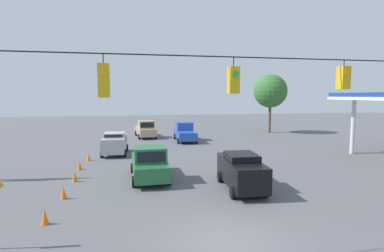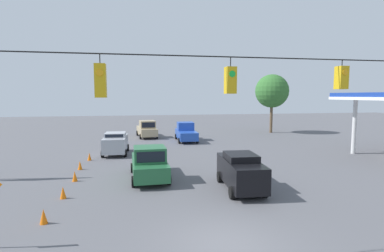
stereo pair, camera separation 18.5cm
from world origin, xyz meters
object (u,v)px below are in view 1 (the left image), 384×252
Objects in this scene: pickup_truck_tan_withflow_deep at (146,129)px; traffic_cone_fourth at (80,165)px; traffic_cone_fifth at (89,157)px; pickup_truck_blue_oncoming_deep at (185,132)px; traffic_cone_nearest at (45,217)px; sedan_black_crossing_near at (241,171)px; traffic_cone_second at (64,193)px; tree_horizon_left at (270,91)px; pickup_truck_green_withflow_mid at (150,164)px; overhead_signal_span at (230,122)px; traffic_cone_third at (75,177)px; sedan_silver_withflow_far at (115,143)px.

traffic_cone_fourth is (5.36, 15.82, -0.66)m from pickup_truck_tan_withflow_deep.
pickup_truck_tan_withflow_deep is at bearing -111.91° from traffic_cone_fifth.
traffic_cone_nearest is at bearing 65.62° from pickup_truck_blue_oncoming_deep.
sedan_black_crossing_near is 22.60m from pickup_truck_tan_withflow_deep.
traffic_cone_second is 0.08× the size of tree_horizon_left.
overhead_signal_span is at bearing 102.52° from pickup_truck_green_withflow_mid.
overhead_signal_span is 36.95× the size of traffic_cone_fourth.
pickup_truck_tan_withflow_deep is 8.76× the size of traffic_cone_third.
pickup_truck_blue_oncoming_deep is 8.59× the size of traffic_cone_fourth.
traffic_cone_second is (9.39, -0.25, -0.74)m from sedan_black_crossing_near.
traffic_cone_second is at bearing 91.94° from traffic_cone_fourth.
sedan_silver_withflow_far is 6.89× the size of traffic_cone_fifth.
overhead_signal_span is 17.45m from traffic_cone_fifth.
overhead_signal_span is at bearing 124.34° from traffic_cone_third.
traffic_cone_third is (-0.07, -6.19, 0.00)m from traffic_cone_nearest.
pickup_truck_tan_withflow_deep is (-3.21, -10.51, -0.04)m from sedan_silver_withflow_far.
sedan_silver_withflow_far is at bearing -57.52° from sedan_black_crossing_near.
sedan_silver_withflow_far is 6.89× the size of traffic_cone_second.
traffic_cone_second is at bearing 32.06° from pickup_truck_green_withflow_mid.
traffic_cone_second is (4.50, 2.82, -0.66)m from pickup_truck_green_withflow_mid.
sedan_black_crossing_near is at bearing 89.82° from pickup_truck_blue_oncoming_deep.
pickup_truck_green_withflow_mid is at bearing 71.93° from pickup_truck_blue_oncoming_deep.
tree_horizon_left reaches higher than sedan_silver_withflow_far.
overhead_signal_span is 28.69m from pickup_truck_tan_withflow_deep.
sedan_silver_withflow_far is at bearing -97.99° from traffic_cone_nearest.
traffic_cone_nearest is (2.03, 14.50, -0.70)m from sedan_silver_withflow_far.
tree_horizon_left is (-20.56, -11.79, 4.80)m from sedan_silver_withflow_far.
pickup_truck_green_withflow_mid reaches higher than traffic_cone_second.
traffic_cone_fourth is at bearing -35.12° from pickup_truck_green_withflow_mid.
traffic_cone_second is at bearing -44.67° from overhead_signal_span.
pickup_truck_tan_withflow_deep is (1.41, -28.45, -3.40)m from overhead_signal_span.
overhead_signal_span is 14.90m from traffic_cone_fourth.
traffic_cone_nearest is at bearing 89.57° from traffic_cone_fifth.
tree_horizon_left is at bearing -134.09° from traffic_cone_second.
pickup_truck_green_withflow_mid is 4.57m from traffic_cone_third.
pickup_truck_green_withflow_mid reaches higher than traffic_cone_nearest.
traffic_cone_second is at bearing 45.91° from tree_horizon_left.
pickup_truck_blue_oncoming_deep is 8.59× the size of traffic_cone_third.
traffic_cone_fourth is at bearing 85.92° from traffic_cone_fifth.
pickup_truck_blue_oncoming_deep is (-2.88, -24.49, -3.40)m from overhead_signal_span.
traffic_cone_third is at bearing -55.66° from overhead_signal_span.
tree_horizon_left reaches higher than pickup_truck_green_withflow_mid.
pickup_truck_green_withflow_mid is at bearing 88.04° from pickup_truck_tan_withflow_deep.
sedan_silver_withflow_far is at bearing -112.10° from traffic_cone_fourth.
traffic_cone_fifth is (1.94, 2.29, -0.70)m from sedan_silver_withflow_far.
sedan_black_crossing_near is at bearing 122.48° from sedan_silver_withflow_far.
sedan_black_crossing_near is at bearing 60.82° from tree_horizon_left.
pickup_truck_green_withflow_mid is 19.14m from pickup_truck_tan_withflow_deep.
sedan_silver_withflow_far reaches higher than traffic_cone_fifth.
traffic_cone_fourth is (9.60, -6.38, -0.74)m from sedan_black_crossing_near.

